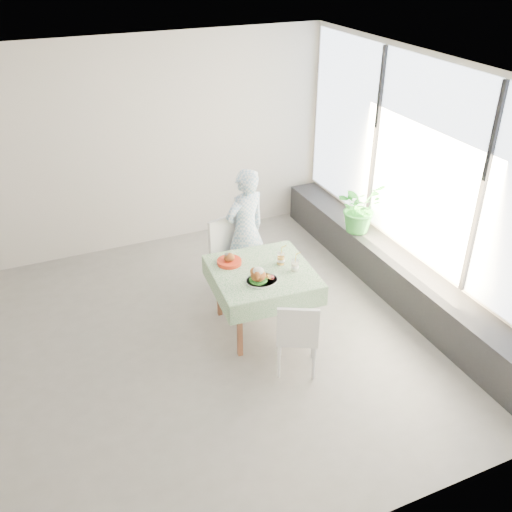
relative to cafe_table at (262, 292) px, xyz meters
name	(u,v)px	position (x,y,z in m)	size (l,w,h in m)	color
floor	(173,352)	(-1.05, -0.03, -0.46)	(6.00, 6.00, 0.00)	slate
ceiling	(147,83)	(-1.05, -0.03, 2.34)	(6.00, 6.00, 0.00)	white
wall_back	(108,151)	(-1.05, 2.47, 0.94)	(6.00, 0.02, 2.80)	beige
wall_front	(277,419)	(-1.05, -2.53, 0.94)	(6.00, 0.02, 2.80)	beige
wall_right	(423,184)	(1.95, -0.03, 0.94)	(0.02, 5.00, 2.80)	beige
window_pane	(424,163)	(1.92, -0.03, 1.19)	(0.01, 4.80, 2.18)	#D1E0F9
window_ledge	(395,275)	(1.75, -0.03, -0.21)	(0.40, 4.80, 0.50)	black
cafe_table	(262,292)	(0.00, 0.00, 0.00)	(1.12, 1.12, 0.74)	brown
chair_far	(236,272)	(-0.01, 0.74, -0.16)	(0.58, 0.58, 0.97)	white
chair_near	(297,347)	(0.03, -0.77, -0.20)	(0.54, 0.54, 0.85)	white
diner	(245,230)	(0.17, 0.86, 0.31)	(0.56, 0.37, 1.54)	#82ADD1
main_dish	(260,277)	(-0.11, -0.20, 0.34)	(0.34, 0.34, 0.17)	white
juice_cup_orange	(281,259)	(0.24, 0.04, 0.34)	(0.09, 0.09, 0.25)	white
juice_cup_lemonade	(295,266)	(0.31, -0.14, 0.34)	(0.09, 0.09, 0.24)	white
second_dish	(229,261)	(-0.27, 0.27, 0.32)	(0.27, 0.27, 0.13)	red
potted_plant	(360,207)	(1.69, 0.76, 0.36)	(0.59, 0.51, 0.65)	#287834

